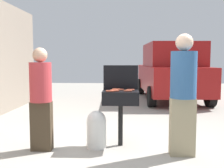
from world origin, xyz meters
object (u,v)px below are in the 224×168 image
(hot_dog_4, at_px, (120,90))
(hot_dog_7, at_px, (116,89))
(propane_tank, at_px, (96,129))
(hot_dog_0, at_px, (110,91))
(hot_dog_5, at_px, (114,90))
(person_left, at_px, (41,95))
(parked_minivan, at_px, (171,71))
(hot_dog_3, at_px, (115,91))
(bbq_grill, at_px, (121,99))
(hot_dog_6, at_px, (116,89))
(person_right, at_px, (183,90))
(hot_dog_1, at_px, (130,90))
(hot_dog_2, at_px, (128,91))

(hot_dog_4, relative_size, hot_dog_7, 1.00)
(hot_dog_7, height_order, propane_tank, hot_dog_7)
(propane_tank, bearing_deg, hot_dog_0, -7.42)
(hot_dog_5, relative_size, propane_tank, 0.21)
(person_left, xyz_separation_m, parked_minivan, (3.02, 5.50, 0.14))
(hot_dog_3, xyz_separation_m, hot_dog_5, (-0.02, 0.07, 0.00))
(bbq_grill, height_order, hot_dog_4, hot_dog_4)
(hot_dog_0, relative_size, hot_dog_7, 1.00)
(hot_dog_4, height_order, hot_dog_5, same)
(person_left, bearing_deg, bbq_grill, 20.23)
(hot_dog_0, xyz_separation_m, person_left, (-1.09, -0.12, -0.06))
(hot_dog_6, relative_size, person_right, 0.07)
(hot_dog_4, bearing_deg, hot_dog_1, -11.59)
(hot_dog_4, relative_size, person_right, 0.07)
(person_right, bearing_deg, propane_tank, 0.12)
(parked_minivan, bearing_deg, hot_dog_6, 67.82)
(hot_dog_6, xyz_separation_m, hot_dog_7, (0.01, -0.04, 0.00))
(hot_dog_2, xyz_separation_m, hot_dog_6, (-0.20, 0.24, 0.00))
(hot_dog_1, bearing_deg, hot_dog_6, 156.67)
(hot_dog_1, height_order, parked_minivan, parked_minivan)
(hot_dog_3, relative_size, hot_dog_7, 1.00)
(person_right, height_order, parked_minivan, parked_minivan)
(hot_dog_6, xyz_separation_m, person_left, (-1.18, -0.42, -0.06))
(propane_tank, bearing_deg, hot_dog_6, 40.63)
(hot_dog_3, height_order, hot_dog_4, same)
(hot_dog_3, distance_m, propane_tank, 0.70)
(hot_dog_0, bearing_deg, hot_dog_6, 73.35)
(parked_minivan, bearing_deg, hot_dog_5, 68.20)
(bbq_grill, distance_m, hot_dog_7, 0.20)
(person_left, bearing_deg, hot_dog_7, 25.09)
(propane_tank, height_order, parked_minivan, parked_minivan)
(hot_dog_2, bearing_deg, person_left, -172.90)
(person_right, bearing_deg, hot_dog_5, -7.67)
(person_right, relative_size, parked_minivan, 0.41)
(bbq_grill, relative_size, hot_dog_6, 7.18)
(hot_dog_5, bearing_deg, hot_dog_4, 48.96)
(hot_dog_2, distance_m, hot_dog_6, 0.32)
(hot_dog_5, xyz_separation_m, person_left, (-1.15, -0.24, -0.06))
(propane_tank, distance_m, person_left, 1.04)
(hot_dog_0, relative_size, hot_dog_2, 1.00)
(hot_dog_7, distance_m, person_right, 1.13)
(hot_dog_6, bearing_deg, person_left, -160.53)
(bbq_grill, distance_m, hot_dog_0, 0.28)
(hot_dog_6, xyz_separation_m, propane_tank, (-0.31, -0.27, -0.63))
(hot_dog_3, relative_size, person_right, 0.07)
(hot_dog_2, xyz_separation_m, hot_dog_5, (-0.22, 0.07, 0.00))
(hot_dog_3, height_order, hot_dog_6, same)
(bbq_grill, relative_size, propane_tank, 1.51)
(hot_dog_7, height_order, person_right, person_right)
(hot_dog_5, bearing_deg, parked_minivan, 70.43)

